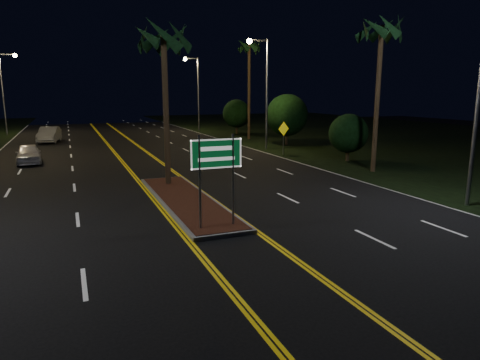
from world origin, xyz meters
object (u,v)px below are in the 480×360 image
streetlight_right_far (195,85)px  palm_right_near (382,30)px  warning_sign (284,133)px  shrub_mid (287,115)px  car_far (49,133)px  streetlight_left_far (6,84)px  shrub_near (348,133)px  shrub_far (237,114)px  highway_sign (216,162)px  streetlight_right_near (475,69)px  median_island (186,200)px  car_near (28,152)px  palm_right_far (249,47)px  streetlight_right_mid (263,81)px  palm_median (163,38)px

streetlight_right_far → palm_right_near: palm_right_near is taller
palm_right_near → warning_sign: palm_right_near is taller
shrub_mid → car_far: 22.90m
streetlight_left_far → shrub_mid: size_ratio=1.95×
shrub_near → shrub_far: bearing=89.2°
highway_sign → streetlight_right_near: bearing=-4.3°
highway_sign → streetlight_right_near: streetlight_right_near is taller
median_island → streetlight_right_near: bearing=-25.2°
streetlight_right_near → car_near: (-17.81, 19.33, -4.90)m
streetlight_left_far → shrub_near: 38.67m
median_island → car_far: size_ratio=1.96×
shrub_near → streetlight_right_near: bearing=-103.5°
warning_sign → palm_right_far: bearing=63.3°
palm_right_near → palm_right_far: (0.30, 20.00, 0.93)m
streetlight_right_mid → warning_sign: bearing=-86.9°
shrub_near → warning_sign: 5.26m
streetlight_right_near → shrub_mid: (3.39, 22.00, -2.93)m
palm_median → warning_sign: size_ratio=3.28×
median_island → warning_sign: bearing=46.8°
streetlight_right_near → car_far: (-16.90, 32.46, -4.79)m
shrub_far → streetlight_right_mid: bearing=-102.8°
streetlight_right_near → median_island: bearing=154.8°
streetlight_right_far → shrub_far: bearing=-62.0°
palm_right_near → shrub_mid: 15.11m
streetlight_right_mid → shrub_mid: 4.90m
shrub_near → shrub_far: shrub_far is taller
streetlight_right_near → shrub_near: streetlight_right_near is taller
streetlight_right_near → streetlight_right_far: same height
palm_right_far → streetlight_left_far: bearing=149.1°
streetlight_left_far → streetlight_right_mid: (21.23, -22.00, 0.00)m
car_near → car_far: (0.91, 13.14, 0.11)m
shrub_far → warning_sign: 17.76m
palm_right_far → palm_right_near: bearing=-90.9°
shrub_mid → warning_sign: size_ratio=1.82×
palm_right_near → shrub_far: palm_right_near is taller
shrub_far → car_far: (-20.09, -1.54, -1.47)m
streetlight_right_far → palm_right_far: bearing=-79.7°
median_island → streetlight_left_far: (-10.61, 37.00, 5.57)m
shrub_near → car_far: (-19.79, 20.46, -1.08)m
palm_right_near → car_far: bearing=127.5°
highway_sign → streetlight_right_far: (10.61, 39.20, 3.25)m
streetlight_right_far → shrub_far: size_ratio=2.27×
streetlight_left_far → palm_right_far: bearing=-30.9°
palm_right_far → streetlight_right_mid: bearing=-105.3°
streetlight_left_far → palm_right_near: bearing=-55.8°
median_island → streetlight_right_mid: size_ratio=1.14×
shrub_near → car_far: 28.49m
streetlight_left_far → shrub_far: streetlight_left_far is taller
highway_sign → streetlight_left_far: (-10.61, 41.20, 3.25)m
highway_sign → car_near: highway_sign is taller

